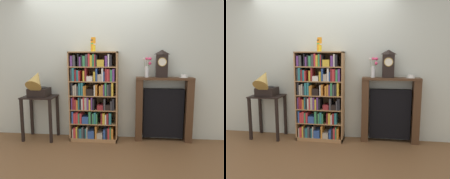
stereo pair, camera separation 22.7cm
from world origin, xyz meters
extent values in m
cube|color=brown|center=(0.00, 0.00, -0.01)|extent=(7.58, 6.40, 0.02)
cube|color=beige|center=(0.12, 0.29, 1.30)|extent=(4.58, 0.08, 2.60)
cube|color=#A87A4C|center=(-0.40, 0.08, 0.78)|extent=(0.02, 0.34, 1.55)
cube|color=#A87A4C|center=(0.40, 0.08, 0.78)|extent=(0.02, 0.34, 1.55)
cube|color=brown|center=(0.00, 0.24, 0.78)|extent=(0.82, 0.01, 1.55)
cube|color=#A87A4C|center=(0.00, 0.08, 1.54)|extent=(0.82, 0.34, 0.02)
cube|color=#A87A4C|center=(0.00, 0.08, 0.03)|extent=(0.82, 0.34, 0.06)
cube|color=#B2A893|center=(-0.36, 0.03, 0.14)|extent=(0.02, 0.23, 0.16)
cube|color=#C63338|center=(-0.33, 0.03, 0.15)|extent=(0.04, 0.23, 0.18)
cube|color=gold|center=(-0.29, 0.05, 0.16)|extent=(0.02, 0.26, 0.19)
cube|color=#424247|center=(-0.26, 0.04, 0.14)|extent=(0.02, 0.24, 0.17)
cube|color=teal|center=(-0.22, 0.05, 0.14)|extent=(0.04, 0.26, 0.16)
cube|color=#424247|center=(-0.19, 0.06, 0.16)|extent=(0.03, 0.28, 0.20)
cube|color=black|center=(-0.16, 0.07, 0.14)|extent=(0.02, 0.29, 0.17)
cube|color=teal|center=(-0.13, 0.06, 0.14)|extent=(0.02, 0.27, 0.17)
cube|color=#B2A893|center=(-0.11, 0.06, 0.16)|extent=(0.02, 0.29, 0.20)
cube|color=#2D519E|center=(-0.04, 0.04, 0.13)|extent=(0.11, 0.24, 0.13)
cube|color=orange|center=(0.05, 0.03, 0.17)|extent=(0.03, 0.22, 0.21)
cube|color=#B2A893|center=(0.11, 0.04, 0.11)|extent=(0.10, 0.24, 0.10)
cube|color=#2D519E|center=(0.19, 0.05, 0.14)|extent=(0.04, 0.25, 0.16)
cube|color=black|center=(0.23, 0.06, 0.15)|extent=(0.02, 0.28, 0.19)
cube|color=#C63338|center=(0.27, 0.05, 0.15)|extent=(0.03, 0.27, 0.19)
cube|color=#388E56|center=(0.30, 0.04, 0.16)|extent=(0.02, 0.24, 0.20)
cube|color=orange|center=(0.33, 0.06, 0.15)|extent=(0.04, 0.28, 0.18)
cube|color=#A87A4C|center=(0.00, 0.08, 0.31)|extent=(0.79, 0.32, 0.02)
cube|color=#2D519E|center=(-0.36, 0.04, 0.43)|extent=(0.03, 0.24, 0.21)
cube|color=#C63338|center=(-0.32, 0.06, 0.41)|extent=(0.04, 0.28, 0.18)
cube|color=#C63338|center=(-0.28, 0.06, 0.42)|extent=(0.04, 0.29, 0.20)
cube|color=#388E56|center=(-0.25, 0.05, 0.41)|extent=(0.02, 0.25, 0.17)
cube|color=#C63338|center=(-0.21, 0.06, 0.41)|extent=(0.03, 0.29, 0.18)
cube|color=#2D519E|center=(-0.14, 0.02, 0.38)|extent=(0.11, 0.20, 0.12)
cube|color=#388E56|center=(-0.06, 0.04, 0.43)|extent=(0.04, 0.24, 0.21)
cube|color=black|center=(-0.03, 0.07, 0.41)|extent=(0.02, 0.29, 0.18)
cube|color=#388E56|center=(0.00, 0.03, 0.41)|extent=(0.02, 0.22, 0.18)
cube|color=teal|center=(0.03, 0.07, 0.42)|extent=(0.03, 0.29, 0.20)
cube|color=#388E56|center=(0.06, 0.06, 0.41)|extent=(0.02, 0.29, 0.17)
cube|color=maroon|center=(0.15, 0.04, 0.42)|extent=(0.02, 0.24, 0.18)
cube|color=gold|center=(0.18, 0.06, 0.42)|extent=(0.04, 0.27, 0.19)
cube|color=white|center=(0.22, 0.04, 0.40)|extent=(0.02, 0.24, 0.16)
cube|color=maroon|center=(0.25, 0.07, 0.41)|extent=(0.03, 0.29, 0.18)
cube|color=teal|center=(0.29, 0.03, 0.42)|extent=(0.04, 0.22, 0.19)
cube|color=#A87A4C|center=(0.00, 0.08, 0.56)|extent=(0.79, 0.32, 0.02)
cube|color=#663884|center=(-0.36, 0.04, 0.67)|extent=(0.02, 0.23, 0.20)
cube|color=maroon|center=(-0.33, 0.04, 0.68)|extent=(0.03, 0.24, 0.21)
cube|color=#C63338|center=(-0.30, 0.05, 0.65)|extent=(0.02, 0.25, 0.17)
cube|color=orange|center=(-0.27, 0.04, 0.65)|extent=(0.03, 0.24, 0.16)
cube|color=teal|center=(-0.24, 0.06, 0.67)|extent=(0.02, 0.28, 0.21)
cube|color=black|center=(-0.21, 0.07, 0.67)|extent=(0.03, 0.29, 0.21)
cube|color=white|center=(-0.18, 0.05, 0.66)|extent=(0.02, 0.25, 0.19)
cube|color=#C63338|center=(-0.16, 0.05, 0.68)|extent=(0.02, 0.26, 0.22)
cube|color=#B2A893|center=(-0.12, 0.07, 0.67)|extent=(0.04, 0.29, 0.21)
cube|color=#663884|center=(-0.09, 0.06, 0.67)|extent=(0.03, 0.28, 0.21)
cube|color=gold|center=(-0.05, 0.06, 0.66)|extent=(0.03, 0.28, 0.18)
cube|color=#663884|center=(-0.02, 0.06, 0.68)|extent=(0.02, 0.28, 0.21)
cube|color=black|center=(0.01, 0.06, 0.66)|extent=(0.03, 0.29, 0.19)
cube|color=maroon|center=(0.12, 0.03, 0.61)|extent=(0.10, 0.21, 0.08)
cube|color=#424247|center=(0.20, 0.06, 0.66)|extent=(0.03, 0.27, 0.19)
cube|color=black|center=(0.25, 0.02, 0.61)|extent=(0.08, 0.20, 0.09)
cube|color=#424247|center=(0.31, 0.05, 0.65)|extent=(0.02, 0.26, 0.16)
cube|color=black|center=(0.35, 0.06, 0.67)|extent=(0.04, 0.27, 0.20)
cube|color=#A87A4C|center=(0.00, 0.08, 0.81)|extent=(0.79, 0.32, 0.02)
cube|color=black|center=(-0.36, 0.06, 0.92)|extent=(0.03, 0.28, 0.21)
cube|color=#B2A893|center=(-0.32, 0.04, 0.90)|extent=(0.03, 0.24, 0.17)
cube|color=#B2A893|center=(-0.29, 0.04, 0.91)|extent=(0.03, 0.23, 0.19)
cube|color=#424247|center=(-0.26, 0.04, 0.89)|extent=(0.02, 0.23, 0.16)
cube|color=teal|center=(-0.22, 0.05, 0.92)|extent=(0.04, 0.27, 0.21)
cube|color=teal|center=(-0.18, 0.03, 0.92)|extent=(0.03, 0.22, 0.22)
cube|color=orange|center=(-0.15, 0.06, 0.89)|extent=(0.02, 0.27, 0.16)
cube|color=orange|center=(-0.12, 0.06, 0.90)|extent=(0.02, 0.29, 0.17)
cube|color=black|center=(-0.05, 0.02, 0.87)|extent=(0.11, 0.20, 0.11)
cube|color=white|center=(0.03, 0.04, 0.90)|extent=(0.02, 0.24, 0.18)
cube|color=orange|center=(0.06, 0.04, 0.91)|extent=(0.03, 0.24, 0.19)
cube|color=orange|center=(0.13, 0.04, 0.90)|extent=(0.03, 0.23, 0.17)
cube|color=orange|center=(0.16, 0.05, 0.91)|extent=(0.03, 0.26, 0.19)
cube|color=#663884|center=(0.19, 0.03, 0.91)|extent=(0.02, 0.22, 0.18)
cube|color=#388E56|center=(0.22, 0.04, 0.92)|extent=(0.03, 0.25, 0.21)
cube|color=#424247|center=(0.26, 0.04, 0.91)|extent=(0.03, 0.23, 0.19)
cube|color=black|center=(0.29, 0.05, 0.92)|extent=(0.03, 0.25, 0.21)
cube|color=gold|center=(0.33, 0.05, 0.92)|extent=(0.03, 0.26, 0.22)
cube|color=#A87A4C|center=(0.00, 0.08, 1.05)|extent=(0.79, 0.32, 0.02)
cube|color=#424247|center=(-0.36, 0.04, 1.16)|extent=(0.02, 0.23, 0.21)
cube|color=teal|center=(-0.33, 0.06, 1.17)|extent=(0.04, 0.28, 0.22)
cube|color=maroon|center=(-0.29, 0.06, 1.15)|extent=(0.03, 0.27, 0.19)
cube|color=teal|center=(-0.25, 0.06, 1.15)|extent=(0.03, 0.28, 0.18)
cube|color=#C63338|center=(-0.23, 0.05, 1.15)|extent=(0.02, 0.26, 0.17)
cube|color=gold|center=(-0.15, 0.05, 1.15)|extent=(0.03, 0.25, 0.17)
cube|color=maroon|center=(-0.12, 0.04, 1.17)|extent=(0.02, 0.23, 0.22)
cube|color=white|center=(-0.05, 0.03, 1.10)|extent=(0.10, 0.22, 0.08)
cube|color=gold|center=(0.03, 0.04, 1.14)|extent=(0.03, 0.24, 0.16)
cube|color=#2D519E|center=(0.07, 0.04, 1.17)|extent=(0.02, 0.23, 0.21)
cube|color=#B2A893|center=(0.12, 0.02, 1.12)|extent=(0.06, 0.19, 0.12)
cube|color=white|center=(0.17, 0.07, 1.17)|extent=(0.03, 0.29, 0.21)
cube|color=#2D519E|center=(0.19, 0.06, 1.14)|extent=(0.02, 0.27, 0.16)
cube|color=maroon|center=(0.22, 0.04, 1.17)|extent=(0.02, 0.24, 0.21)
cube|color=#C63338|center=(0.26, 0.04, 1.16)|extent=(0.04, 0.24, 0.20)
cube|color=maroon|center=(0.28, 0.06, 1.16)|extent=(0.02, 0.29, 0.20)
cube|color=#388E56|center=(0.31, 0.04, 1.16)|extent=(0.03, 0.25, 0.19)
cube|color=#663884|center=(0.35, 0.04, 1.16)|extent=(0.04, 0.25, 0.21)
cube|color=#A87A4C|center=(0.00, 0.08, 1.30)|extent=(0.79, 0.32, 0.02)
cube|color=#663884|center=(-0.35, 0.05, 1.39)|extent=(0.04, 0.26, 0.17)
cube|color=#424247|center=(-0.31, 0.03, 1.40)|extent=(0.04, 0.22, 0.18)
cube|color=black|center=(-0.23, 0.06, 1.41)|extent=(0.02, 0.29, 0.21)
cube|color=#663884|center=(-0.21, 0.06, 1.39)|extent=(0.03, 0.27, 0.16)
cube|color=black|center=(-0.18, 0.05, 1.40)|extent=(0.02, 0.25, 0.19)
cube|color=#388E56|center=(-0.14, 0.06, 1.39)|extent=(0.04, 0.28, 0.17)
cube|color=#424247|center=(-0.09, 0.05, 1.40)|extent=(0.04, 0.26, 0.20)
cube|color=#C63338|center=(-0.06, 0.05, 1.41)|extent=(0.03, 0.26, 0.21)
cube|color=gold|center=(-0.02, 0.04, 1.40)|extent=(0.04, 0.23, 0.19)
cube|color=#388E56|center=(0.02, 0.03, 1.41)|extent=(0.03, 0.23, 0.20)
cube|color=#C63338|center=(0.04, 0.04, 1.40)|extent=(0.02, 0.23, 0.19)
cube|color=black|center=(0.07, 0.04, 1.40)|extent=(0.02, 0.24, 0.19)
cube|color=gold|center=(0.14, 0.04, 1.36)|extent=(0.11, 0.24, 0.11)
cube|color=#663884|center=(0.23, 0.04, 1.39)|extent=(0.04, 0.23, 0.18)
cube|color=white|center=(0.27, 0.07, 1.41)|extent=(0.02, 0.29, 0.20)
cube|color=black|center=(0.30, 0.04, 1.40)|extent=(0.04, 0.23, 0.19)
cylinder|color=yellow|center=(-0.01, 0.07, 1.60)|extent=(0.08, 0.08, 0.10)
cylinder|color=orange|center=(-0.01, 0.07, 1.62)|extent=(0.08, 0.08, 0.10)
cylinder|color=green|center=(-0.01, 0.07, 1.64)|extent=(0.08, 0.08, 0.10)
cylinder|color=yellow|center=(-0.01, 0.07, 1.66)|extent=(0.08, 0.08, 0.10)
cylinder|color=orange|center=(-0.01, 0.07, 1.68)|extent=(0.08, 0.08, 0.10)
cylinder|color=black|center=(-0.01, 0.07, 1.70)|extent=(0.08, 0.08, 0.10)
cylinder|color=white|center=(0.00, 0.07, 1.72)|extent=(0.08, 0.08, 0.10)
cylinder|color=orange|center=(0.00, 0.07, 1.73)|extent=(0.08, 0.08, 0.10)
cube|color=black|center=(-0.97, 0.03, 0.76)|extent=(0.57, 0.43, 0.02)
cube|color=black|center=(-1.22, -0.15, 0.38)|extent=(0.04, 0.04, 0.75)
cube|color=black|center=(-0.72, -0.15, 0.38)|extent=(0.04, 0.04, 0.75)
cube|color=black|center=(-1.22, 0.21, 0.38)|extent=(0.04, 0.04, 0.75)
cube|color=black|center=(-0.72, 0.21, 0.38)|extent=(0.04, 0.04, 0.75)
cube|color=black|center=(-0.97, 0.03, 0.85)|extent=(0.33, 0.30, 0.14)
cylinder|color=black|center=(-0.97, 0.03, 0.93)|extent=(0.26, 0.26, 0.01)
cylinder|color=#B79347|center=(-0.97, -0.02, 0.95)|extent=(0.03, 0.03, 0.06)
cone|color=#B79347|center=(-0.97, -0.08, 1.09)|extent=(0.27, 0.41, 0.41)
cube|color=#472D1C|center=(1.21, 0.14, 1.10)|extent=(0.97, 0.22, 0.04)
cube|color=#472D1C|center=(0.78, 0.14, 0.54)|extent=(0.12, 0.20, 1.08)
cube|color=#472D1C|center=(1.63, 0.14, 0.54)|extent=(0.12, 0.20, 1.08)
cube|color=black|center=(1.21, 0.17, 0.49)|extent=(0.69, 0.11, 0.86)
cube|color=black|center=(1.15, 0.14, 1.31)|extent=(0.19, 0.11, 0.38)
pyramid|color=black|center=(1.15, 0.14, 1.54)|extent=(0.19, 0.11, 0.08)
cylinder|color=silver|center=(1.15, 0.08, 1.38)|extent=(0.14, 0.01, 0.14)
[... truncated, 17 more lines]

